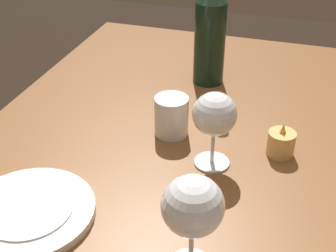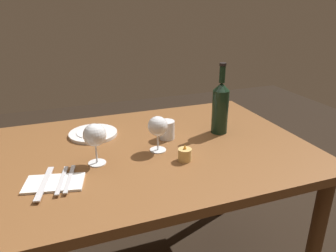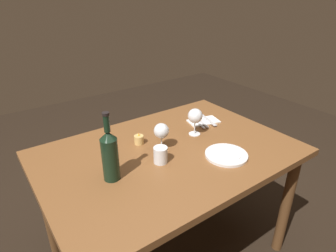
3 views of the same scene
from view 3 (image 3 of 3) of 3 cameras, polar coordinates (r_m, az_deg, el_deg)
The scene contains 12 objects.
ground_plane at distance 1.97m, azimuth 0.14°, elevation -23.68°, with size 6.00×6.00×0.00m, color black.
dining_table at distance 1.54m, azimuth 0.17°, elevation -7.79°, with size 1.30×0.90×0.74m.
wine_glass_left at distance 1.61m, azimuth 5.46°, elevation 1.93°, with size 0.08×0.08×0.16m.
wine_glass_right at distance 1.45m, azimuth -1.34°, elevation -1.09°, with size 0.08×0.08×0.15m.
wine_bottle at distance 1.24m, azimuth -11.56°, elevation -5.59°, with size 0.07×0.07×0.32m.
water_tumbler at distance 1.38m, azimuth -1.51°, elevation -5.97°, with size 0.07×0.07×0.08m.
votive_candle at distance 1.55m, azimuth -5.83°, elevation -2.78°, with size 0.05×0.05×0.07m.
dinner_plate at distance 1.47m, azimuth 11.58°, elevation -5.66°, with size 0.21×0.21×0.02m.
folded_napkin at distance 1.81m, azimuth 7.11°, elevation 0.96°, with size 0.21×0.15×0.01m.
fork_inner at distance 1.79m, azimuth 6.53°, elevation 0.95°, with size 0.05×0.18×0.00m.
fork_outer at distance 1.78m, azimuth 5.93°, elevation 0.75°, with size 0.05×0.18×0.00m.
table_knife at distance 1.83m, azimuth 7.82°, elevation 1.37°, with size 0.07×0.21×0.00m.
Camera 3 is at (-0.75, -1.03, 1.50)m, focal length 30.47 mm.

